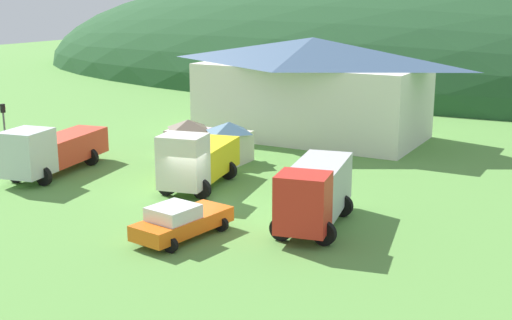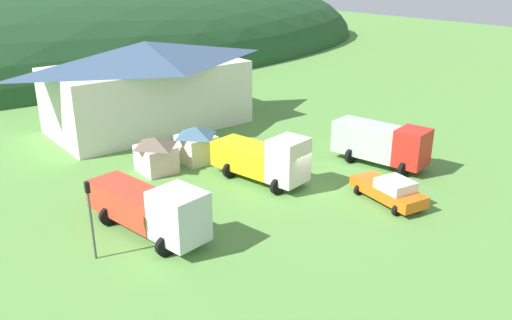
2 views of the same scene
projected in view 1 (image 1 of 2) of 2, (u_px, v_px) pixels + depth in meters
The scene contains 11 objects.
ground_plane at pixel (193, 202), 36.64m from camera, with size 200.00×200.00×0.00m, color #5B9342.
forested_hill_backdrop at pixel (459, 78), 89.90m from camera, with size 132.30×60.00×30.31m, color #234C28.
depot_building at pixel (312, 86), 52.35m from camera, with size 17.91×9.61×7.67m.
play_shed_cream at pixel (229, 141), 45.05m from camera, with size 2.58×2.71×2.71m.
play_shed_pink at pixel (188, 137), 46.71m from camera, with size 2.48×2.78×2.56m.
tow_truck_silver at pixel (51, 149), 41.88m from camera, with size 3.88×8.62×3.22m.
flatbed_truck_yellow at pixel (197, 159), 39.04m from camera, with size 3.97×7.28×3.49m.
crane_truck_red at pixel (315, 191), 32.48m from camera, with size 3.85×7.27×3.20m.
service_pickup_orange at pixel (181, 221), 31.12m from camera, with size 2.89×5.25×1.66m.
traffic_light_west at pixel (5, 130), 42.93m from camera, with size 0.20×0.32×4.21m.
traffic_cone_near_pickup at pixel (303, 193), 38.42m from camera, with size 0.36×0.36×0.58m, color orange.
Camera 1 is at (19.80, -29.10, 10.96)m, focal length 47.95 mm.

